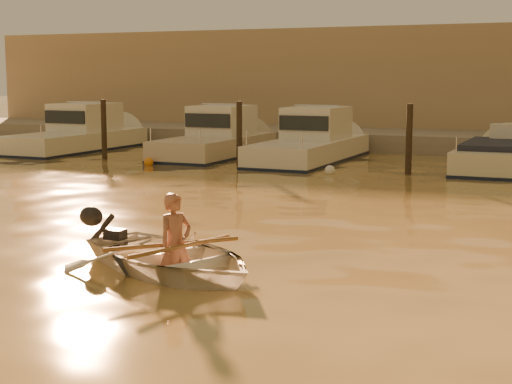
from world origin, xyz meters
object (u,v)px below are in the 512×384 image
at_px(moored_boat_0, 75,134).
at_px(moored_boat_2, 310,142).
at_px(dinghy, 172,258).
at_px(moored_boat_1, 215,139).
at_px(person, 175,244).
at_px(waterfront_building, 482,85).
at_px(moored_boat_3, 500,162).

height_order(moored_boat_0, moored_boat_2, same).
distance_m(dinghy, moored_boat_1, 16.23).
bearing_deg(moored_boat_1, moored_boat_0, 180.00).
xyz_separation_m(person, waterfront_building, (0.66, 25.82, 1.97)).
bearing_deg(dinghy, waterfront_building, 22.43).
bearing_deg(waterfront_building, moored_boat_0, -140.40).
xyz_separation_m(moored_boat_0, moored_boat_1, (5.85, 0.00, 0.00)).
xyz_separation_m(person, moored_boat_3, (2.73, 14.82, -0.20)).
distance_m(person, moored_boat_3, 15.07).
distance_m(dinghy, moored_boat_2, 15.13).
distance_m(person, moored_boat_1, 16.30).
bearing_deg(moored_boat_1, moored_boat_3, 0.00).
xyz_separation_m(person, moored_boat_1, (-6.79, 14.82, 0.20)).
distance_m(moored_boat_3, waterfront_building, 11.40).
xyz_separation_m(moored_boat_1, moored_boat_2, (3.49, 0.00, 0.00)).
relative_size(dinghy, moored_boat_3, 0.51).
height_order(dinghy, waterfront_building, waterfront_building).
height_order(moored_boat_0, moored_boat_3, moored_boat_0).
xyz_separation_m(dinghy, moored_boat_3, (2.82, 14.78, 0.01)).
distance_m(person, moored_boat_2, 15.18).
distance_m(moored_boat_1, waterfront_building, 13.40).
bearing_deg(moored_boat_3, dinghy, -100.81).
relative_size(dinghy, moored_boat_2, 0.44).
distance_m(moored_boat_2, waterfront_building, 11.83).
xyz_separation_m(dinghy, moored_boat_0, (-12.54, 14.78, 0.41)).
distance_m(moored_boat_0, moored_boat_1, 5.85).
bearing_deg(waterfront_building, moored_boat_2, -109.80).
xyz_separation_m(dinghy, person, (0.09, -0.04, 0.21)).
height_order(person, waterfront_building, waterfront_building).
height_order(person, moored_boat_0, moored_boat_0).
height_order(person, moored_boat_1, moored_boat_1).
distance_m(moored_boat_1, moored_boat_2, 3.49).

